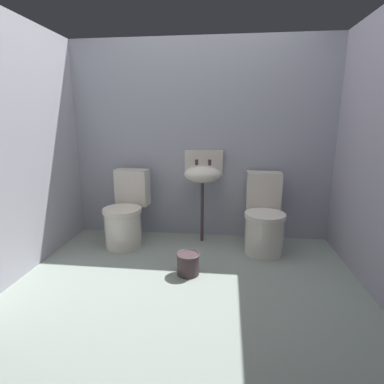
# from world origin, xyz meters

# --- Properties ---
(ground_plane) EXTENTS (3.25, 2.50, 0.08)m
(ground_plane) POSITION_xyz_m (0.00, 0.00, -0.04)
(ground_plane) COLOR gray
(wall_back) EXTENTS (3.25, 0.10, 2.16)m
(wall_back) POSITION_xyz_m (0.00, 1.10, 1.08)
(wall_back) COLOR #999DAB
(wall_back) RESTS_ON ground
(wall_left) EXTENTS (0.10, 2.30, 2.16)m
(wall_left) POSITION_xyz_m (-1.48, 0.10, 1.08)
(wall_left) COLOR #9E9EAA
(wall_left) RESTS_ON ground
(toilet_left) EXTENTS (0.43, 0.62, 0.78)m
(toilet_left) POSITION_xyz_m (-0.76, 0.70, 0.32)
(toilet_left) COLOR silver
(toilet_left) RESTS_ON ground
(toilet_right) EXTENTS (0.41, 0.60, 0.78)m
(toilet_right) POSITION_xyz_m (0.69, 0.70, 0.32)
(toilet_right) COLOR silver
(toilet_right) RESTS_ON ground
(sink) EXTENTS (0.42, 0.35, 0.99)m
(sink) POSITION_xyz_m (0.04, 0.89, 0.75)
(sink) COLOR #423135
(sink) RESTS_ON ground
(bucket) EXTENTS (0.21, 0.21, 0.19)m
(bucket) POSITION_xyz_m (-0.01, 0.09, 0.10)
(bucket) COLOR #423135
(bucket) RESTS_ON ground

